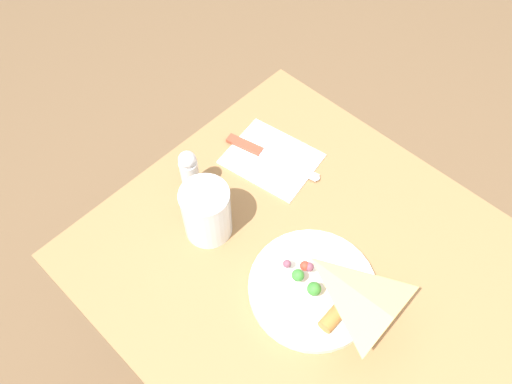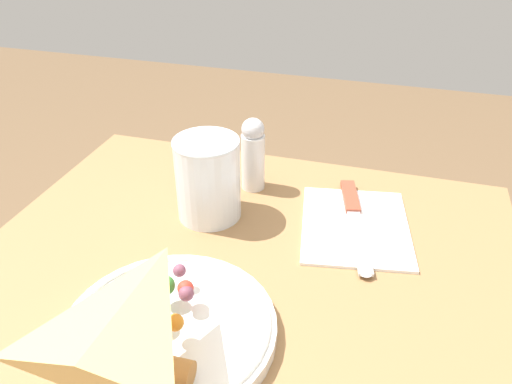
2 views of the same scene
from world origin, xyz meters
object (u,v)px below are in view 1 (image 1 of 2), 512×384
object	(u,v)px
napkin_folded	(272,159)
salt_shaker	(190,173)
plate_pizza	(312,286)
butter_knife	(267,155)
milk_glass	(207,213)
dining_table	(356,339)

from	to	relation	value
napkin_folded	salt_shaker	world-z (taller)	salt_shaker
plate_pizza	butter_knife	bearing A→B (deg)	147.82
salt_shaker	plate_pizza	bearing A→B (deg)	0.15
plate_pizza	milk_glass	world-z (taller)	milk_glass
dining_table	milk_glass	xyz separation A→B (m)	(-0.30, -0.07, 0.19)
plate_pizza	napkin_folded	bearing A→B (deg)	146.29
butter_knife	napkin_folded	bearing A→B (deg)	0.00
dining_table	milk_glass	world-z (taller)	milk_glass
napkin_folded	salt_shaker	size ratio (longest dim) A/B	1.74
plate_pizza	milk_glass	size ratio (longest dim) A/B	1.91
plate_pizza	milk_glass	distance (m)	0.21
dining_table	butter_knife	bearing A→B (deg)	160.88
napkin_folded	plate_pizza	bearing A→B (deg)	-33.71
dining_table	salt_shaker	bearing A→B (deg)	-174.62
dining_table	napkin_folded	bearing A→B (deg)	159.95
plate_pizza	butter_knife	distance (m)	0.29
dining_table	butter_knife	xyz separation A→B (m)	(-0.34, 0.12, 0.14)
plate_pizza	napkin_folded	distance (m)	0.28
plate_pizza	napkin_folded	world-z (taller)	plate_pizza
milk_glass	plate_pizza	bearing A→B (deg)	10.06
plate_pizza	milk_glass	xyz separation A→B (m)	(-0.21, -0.04, 0.04)
salt_shaker	butter_knife	bearing A→B (deg)	72.34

